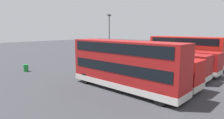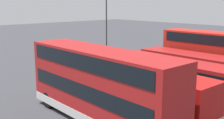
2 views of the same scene
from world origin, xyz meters
name	(u,v)px [view 1 (image 1 of 2)]	position (x,y,z in m)	size (l,w,h in m)	color
ground_plane	(100,65)	(0.00, 0.00, 0.00)	(140.00, 140.00, 0.00)	#38383D
bus_double_decker_near_end	(185,51)	(-7.01, 10.66, 2.45)	(2.65, 10.27, 4.55)	red
bus_single_deck_second	(176,60)	(-3.36, 10.96, 1.62)	(2.70, 10.62, 2.95)	#A51919
bus_single_deck_third	(164,63)	(-0.08, 10.91, 1.62)	(2.64, 10.21, 2.95)	#A51919
bus_single_deck_fourth	(143,67)	(3.84, 10.57, 1.62)	(3.00, 11.81, 2.95)	#B71411
bus_double_decker_fifth	(125,64)	(7.20, 10.74, 2.45)	(2.78, 11.57, 4.55)	#A51919
box_truck_blue	(208,52)	(-14.78, 11.69, 1.71)	(4.15, 7.87, 3.20)	navy
car_hatchback_silver	(107,59)	(-2.36, -0.74, 0.70)	(2.21, 4.67, 1.43)	silver
lamp_post_tall	(109,34)	(-5.42, -2.96, 4.84)	(0.70, 0.30, 8.30)	#38383D
waste_bin_yellow	(26,68)	(9.83, -4.00, 0.47)	(0.60, 0.60, 0.95)	#197F33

